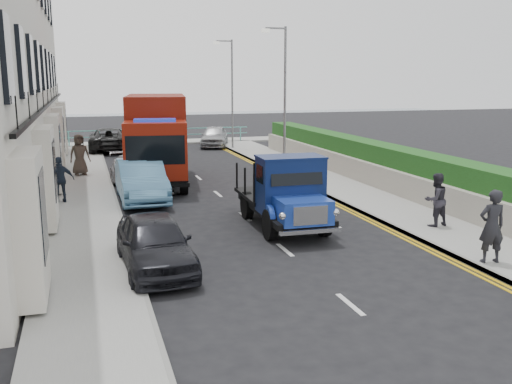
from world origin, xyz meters
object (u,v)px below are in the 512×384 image
Objects in this scene: red_lorry at (157,137)px; pedestrian_east_near at (492,226)px; bedford_lorry at (289,197)px; parked_car_front at (155,243)px; lamp_far at (230,88)px; lamp_mid at (283,91)px.

red_lorry is 4.12× the size of pedestrian_east_near.
pedestrian_east_near is (3.62, -4.65, -0.02)m from bedford_lorry.
parked_car_front is 2.18× the size of pedestrian_east_near.
red_lorry reaches higher than parked_car_front.
bedford_lorry is at bearing -99.58° from lamp_far.
bedford_lorry is at bearing -108.52° from lamp_mid.
lamp_mid reaches higher than parked_car_front.
red_lorry is at bearing 107.56° from bedford_lorry.
red_lorry is 15.65m from pedestrian_east_near.
lamp_mid is 1.74× the size of parked_car_front.
red_lorry is 12.23m from parked_car_front.
lamp_mid is 0.92× the size of red_lorry.
lamp_far is 24.98m from pedestrian_east_near.
parked_car_front is (-7.78, -12.58, -3.31)m from lamp_mid.
red_lorry reaches higher than pedestrian_east_near.
bedford_lorry is 0.65× the size of red_lorry.
pedestrian_east_near is (0.22, -14.81, -2.95)m from lamp_mid.
lamp_mid is 15.10m from pedestrian_east_near.
pedestrian_east_near is at bearing -17.79° from parked_car_front.
lamp_far reaches higher than pedestrian_east_near.
lamp_far is 1.74× the size of parked_car_front.
lamp_mid is at bearing 73.16° from bedford_lorry.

